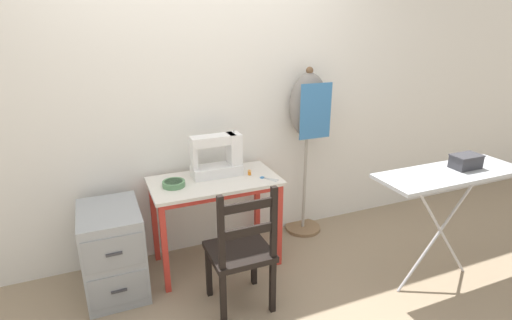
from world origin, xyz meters
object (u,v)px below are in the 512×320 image
wooden_chair (241,252)px  filing_cabinet (113,251)px  dress_form (308,115)px  storage_box (466,161)px  fabric_bowl (174,184)px  thread_spool_near_machine (249,173)px  sewing_machine (219,157)px  scissors (266,178)px  ironing_board (450,178)px

wooden_chair → filing_cabinet: size_ratio=1.43×
dress_form → storage_box: 1.24m
fabric_bowl → wooden_chair: (0.30, -0.56, -0.31)m
filing_cabinet → storage_box: storage_box is taller
filing_cabinet → dress_form: 1.84m
thread_spool_near_machine → filing_cabinet: (-1.04, -0.03, -0.42)m
wooden_chair → storage_box: (1.55, -0.28, 0.50)m
sewing_machine → scissors: sewing_machine is taller
scissors → ironing_board: 1.27m
filing_cabinet → ironing_board: ironing_board is taller
wooden_chair → ironing_board: bearing=-11.9°
scissors → filing_cabinet: 1.21m
ironing_board → fabric_bowl: bearing=153.4°
scissors → thread_spool_near_machine: (-0.09, 0.12, 0.02)m
fabric_bowl → wooden_chair: bearing=-61.7°
fabric_bowl → wooden_chair: 0.71m
filing_cabinet → dress_form: dress_form is taller
sewing_machine → wooden_chair: size_ratio=0.44×
sewing_machine → fabric_bowl: (-0.37, -0.08, -0.13)m
wooden_chair → dress_form: size_ratio=0.61×
ironing_board → dress_form: bearing=115.9°
thread_spool_near_machine → dress_form: bearing=18.6°
storage_box → filing_cabinet: bearing=161.0°
filing_cabinet → storage_box: (2.32, -0.80, 0.61)m
fabric_bowl → scissors: 0.68m
sewing_machine → scissors: size_ratio=2.89×
storage_box → fabric_bowl: bearing=155.6°
scissors → storage_box: (1.18, -0.71, 0.21)m
filing_cabinet → storage_box: size_ratio=3.05×
ironing_board → sewing_machine: bearing=144.8°
dress_form → ironing_board: size_ratio=1.40×
wooden_chair → dress_form: dress_form is taller
thread_spool_near_machine → wooden_chair: bearing=-117.1°
scissors → dress_form: bearing=31.7°
filing_cabinet → storage_box: 2.53m
wooden_chair → filing_cabinet: 0.93m
fabric_bowl → scissors: fabric_bowl is taller
dress_form → fabric_bowl: bearing=-170.6°
filing_cabinet → ironing_board: size_ratio=0.59×
scissors → storage_box: storage_box is taller
dress_form → ironing_board: (0.51, -1.05, -0.26)m
fabric_bowl → filing_cabinet: (-0.46, -0.04, -0.42)m
fabric_bowl → dress_form: size_ratio=0.11×
dress_form → ironing_board: dress_form is taller
thread_spool_near_machine → ironing_board: bearing=-36.9°
scissors → filing_cabinet: size_ratio=0.22×
filing_cabinet → ironing_board: (2.17, -0.81, 0.51)m
filing_cabinet → dress_form: (1.66, 0.24, 0.77)m
scissors → dress_form: dress_form is taller
sewing_machine → ironing_board: (1.33, -0.94, -0.04)m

